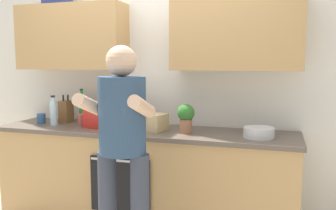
% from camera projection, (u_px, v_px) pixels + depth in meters
% --- Properties ---
extents(back_wall_unit, '(4.00, 0.38, 2.50)m').
position_uv_depth(back_wall_unit, '(152.00, 65.00, 3.52)').
color(back_wall_unit, silver).
rests_on(back_wall_unit, ground).
extents(counter, '(2.84, 0.67, 0.90)m').
position_uv_depth(counter, '(143.00, 176.00, 3.38)').
color(counter, tan).
rests_on(counter, ground).
extents(person_standing, '(0.49, 0.45, 1.64)m').
position_uv_depth(person_standing, '(122.00, 139.00, 2.56)').
color(person_standing, '#383D4C').
rests_on(person_standing, ground).
extents(bottle_syrup, '(0.07, 0.07, 0.29)m').
position_uv_depth(bottle_syrup, '(141.00, 114.00, 3.48)').
color(bottle_syrup, '#8C4C14').
rests_on(bottle_syrup, counter).
extents(bottle_soda, '(0.05, 0.05, 0.35)m').
position_uv_depth(bottle_soda, '(82.00, 108.00, 3.67)').
color(bottle_soda, '#198C33').
rests_on(bottle_soda, counter).
extents(bottle_oil, '(0.06, 0.06, 0.24)m').
position_uv_depth(bottle_oil, '(115.00, 113.00, 3.64)').
color(bottle_oil, olive).
rests_on(bottle_oil, counter).
extents(bottle_soy, '(0.06, 0.06, 0.33)m').
position_uv_depth(bottle_soy, '(118.00, 115.00, 3.29)').
color(bottle_soy, black).
rests_on(bottle_soy, counter).
extents(bottle_water, '(0.07, 0.07, 0.30)m').
position_uv_depth(bottle_water, '(53.00, 112.00, 3.53)').
color(bottle_water, silver).
rests_on(bottle_water, counter).
extents(bottle_wine, '(0.06, 0.06, 0.24)m').
position_uv_depth(bottle_wine, '(127.00, 121.00, 3.25)').
color(bottle_wine, '#471419').
rests_on(bottle_wine, counter).
extents(cup_ceramic, '(0.08, 0.08, 0.11)m').
position_uv_depth(cup_ceramic, '(82.00, 120.00, 3.54)').
color(cup_ceramic, '#BF4C47').
rests_on(cup_ceramic, counter).
extents(cup_tea, '(0.09, 0.09, 0.10)m').
position_uv_depth(cup_tea, '(41.00, 119.00, 3.64)').
color(cup_tea, '#33598C').
rests_on(cup_tea, counter).
extents(mixing_bowl, '(0.25, 0.25, 0.09)m').
position_uv_depth(mixing_bowl, '(259.00, 132.00, 2.95)').
color(mixing_bowl, silver).
rests_on(mixing_bowl, counter).
extents(knife_block, '(0.10, 0.14, 0.29)m').
position_uv_depth(knife_block, '(66.00, 111.00, 3.71)').
color(knife_block, brown).
rests_on(knife_block, counter).
extents(potted_herb, '(0.15, 0.15, 0.26)m').
position_uv_depth(potted_herb, '(186.00, 117.00, 3.14)').
color(potted_herb, '#9E6647').
rests_on(potted_herb, counter).
extents(grocery_bag_bread, '(0.25, 0.25, 0.15)m').
position_uv_depth(grocery_bag_bread, '(154.00, 122.00, 3.26)').
color(grocery_bag_bread, tan).
rests_on(grocery_bag_bread, counter).
extents(grocery_bag_crisps, '(0.23, 0.20, 0.20)m').
position_uv_depth(grocery_bag_crisps, '(96.00, 117.00, 3.41)').
color(grocery_bag_crisps, red).
rests_on(grocery_bag_crisps, counter).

